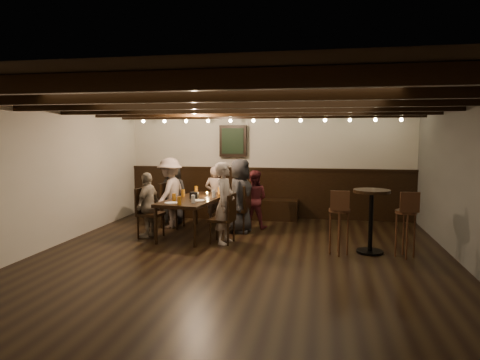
% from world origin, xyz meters
% --- Properties ---
extents(room, '(7.00, 7.00, 7.00)m').
position_xyz_m(room, '(-0.29, 2.21, 1.07)').
color(room, black).
rests_on(room, ground).
extents(dining_table, '(1.05, 1.95, 0.70)m').
position_xyz_m(dining_table, '(-1.14, 1.48, 0.64)').
color(dining_table, black).
rests_on(dining_table, floor).
extents(chair_left_near, '(0.46, 0.46, 0.91)m').
position_xyz_m(chair_left_near, '(-1.80, 2.01, 0.28)').
color(chair_left_near, black).
rests_on(chair_left_near, floor).
extents(chair_left_far, '(0.46, 0.46, 0.91)m').
position_xyz_m(chair_left_far, '(-1.90, 1.11, 0.28)').
color(chair_left_far, black).
rests_on(chair_left_far, floor).
extents(chair_right_near, '(0.47, 0.47, 0.92)m').
position_xyz_m(chair_right_near, '(-0.37, 1.84, 0.28)').
color(chair_right_near, black).
rests_on(chair_right_near, floor).
extents(chair_right_far, '(0.44, 0.44, 0.87)m').
position_xyz_m(chair_right_far, '(-0.47, 0.95, 0.27)').
color(chair_right_far, black).
rests_on(chair_right_far, floor).
extents(person_bench_left, '(0.68, 0.48, 1.30)m').
position_xyz_m(person_bench_left, '(-1.93, 2.48, 0.65)').
color(person_bench_left, '#232325').
rests_on(person_bench_left, floor).
extents(person_bench_centre, '(0.48, 0.34, 1.23)m').
position_xyz_m(person_bench_centre, '(-1.02, 2.52, 0.62)').
color(person_bench_centre, gray).
rests_on(person_bench_centre, floor).
extents(person_bench_right, '(0.62, 0.51, 1.18)m').
position_xyz_m(person_bench_right, '(-0.14, 2.27, 0.59)').
color(person_bench_right, maroon).
rests_on(person_bench_right, floor).
extents(person_left_near, '(0.63, 0.98, 1.43)m').
position_xyz_m(person_left_near, '(-1.83, 2.01, 0.71)').
color(person_left_near, gray).
rests_on(person_left_near, floor).
extents(person_left_far, '(0.37, 0.74, 1.21)m').
position_xyz_m(person_left_far, '(-1.93, 1.12, 0.60)').
color(person_left_far, gray).
rests_on(person_left_far, floor).
extents(person_right_near, '(0.53, 0.75, 1.43)m').
position_xyz_m(person_right_near, '(-0.34, 1.84, 0.71)').
color(person_right_near, '#28282A').
rests_on(person_right_near, floor).
extents(person_right_far, '(0.40, 0.55, 1.42)m').
position_xyz_m(person_right_far, '(-0.44, 0.94, 0.71)').
color(person_right_far, '#AC9B92').
rests_on(person_right_far, floor).
extents(pint_a, '(0.07, 0.07, 0.14)m').
position_xyz_m(pint_a, '(-1.33, 2.21, 0.77)').
color(pint_a, '#BF7219').
rests_on(pint_a, dining_table).
extents(pint_b, '(0.07, 0.07, 0.14)m').
position_xyz_m(pint_b, '(-0.81, 2.09, 0.77)').
color(pint_b, '#BF7219').
rests_on(pint_b, dining_table).
extents(pint_c, '(0.07, 0.07, 0.14)m').
position_xyz_m(pint_c, '(-1.42, 1.61, 0.77)').
color(pint_c, '#BF7219').
rests_on(pint_c, dining_table).
extents(pint_d, '(0.07, 0.07, 0.14)m').
position_xyz_m(pint_d, '(-0.82, 1.64, 0.77)').
color(pint_d, silver).
rests_on(pint_d, dining_table).
extents(pint_e, '(0.07, 0.07, 0.14)m').
position_xyz_m(pint_e, '(-1.41, 1.06, 0.77)').
color(pint_e, '#BF7219').
rests_on(pint_e, dining_table).
extents(pint_f, '(0.07, 0.07, 0.14)m').
position_xyz_m(pint_f, '(-1.00, 0.91, 0.77)').
color(pint_f, silver).
rests_on(pint_f, dining_table).
extents(pint_g, '(0.07, 0.07, 0.14)m').
position_xyz_m(pint_g, '(-1.18, 0.68, 0.77)').
color(pint_g, '#BF7219').
rests_on(pint_g, dining_table).
extents(plate_near, '(0.24, 0.24, 0.01)m').
position_xyz_m(plate_near, '(-1.37, 0.80, 0.71)').
color(plate_near, white).
rests_on(plate_near, dining_table).
extents(plate_far, '(0.24, 0.24, 0.01)m').
position_xyz_m(plate_far, '(-0.99, 1.16, 0.71)').
color(plate_far, white).
rests_on(plate_far, dining_table).
extents(condiment_caddy, '(0.15, 0.10, 0.12)m').
position_xyz_m(condiment_caddy, '(-1.14, 1.43, 0.76)').
color(condiment_caddy, black).
rests_on(condiment_caddy, dining_table).
extents(candle, '(0.05, 0.05, 0.05)m').
position_xyz_m(candle, '(-0.98, 1.76, 0.72)').
color(candle, beige).
rests_on(candle, dining_table).
extents(high_top_table, '(0.58, 0.58, 1.02)m').
position_xyz_m(high_top_table, '(1.98, 0.77, 0.67)').
color(high_top_table, black).
rests_on(high_top_table, floor).
extents(bar_stool_left, '(0.33, 0.33, 1.04)m').
position_xyz_m(bar_stool_left, '(1.48, 0.56, 0.39)').
color(bar_stool_left, '#391E12').
rests_on(bar_stool_left, floor).
extents(bar_stool_right, '(0.33, 0.35, 1.04)m').
position_xyz_m(bar_stool_right, '(2.48, 0.61, 0.39)').
color(bar_stool_right, '#391E12').
rests_on(bar_stool_right, floor).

